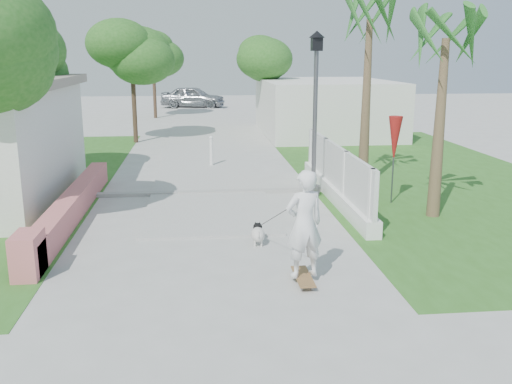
{
  "coord_description": "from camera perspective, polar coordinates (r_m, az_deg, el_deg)",
  "views": [
    {
      "loc": [
        -0.28,
        -9.66,
        3.86
      ],
      "look_at": [
        0.9,
        1.61,
        1.1
      ],
      "focal_mm": 40.0,
      "sensor_mm": 36.0,
      "label": 1
    }
  ],
  "objects": [
    {
      "name": "ground",
      "position": [
        10.41,
        -4.03,
        -8.12
      ],
      "size": [
        90.0,
        90.0,
        0.0
      ],
      "primitive_type": "plane",
      "color": "#B7B7B2",
      "rests_on": "ground"
    },
    {
      "name": "path_strip",
      "position": [
        29.91,
        -5.39,
        6.26
      ],
      "size": [
        3.2,
        36.0,
        0.06
      ],
      "primitive_type": "cube",
      "color": "#B7B7B2",
      "rests_on": "ground"
    },
    {
      "name": "curb",
      "position": [
        16.12,
        -4.78,
        -0.04
      ],
      "size": [
        6.5,
        0.25,
        0.1
      ],
      "primitive_type": "cube",
      "color": "#999993",
      "rests_on": "ground"
    },
    {
      "name": "grass_right",
      "position": [
        19.49,
        16.13,
        1.73
      ],
      "size": [
        8.0,
        20.0,
        0.01
      ],
      "primitive_type": "cube",
      "color": "#31641F",
      "rests_on": "ground"
    },
    {
      "name": "pink_wall",
      "position": [
        14.01,
        -18.2,
        -1.69
      ],
      "size": [
        0.45,
        8.2,
        0.8
      ],
      "color": "#C8666A",
      "rests_on": "ground"
    },
    {
      "name": "lattice_fence",
      "position": [
        15.48,
        7.95,
        1.18
      ],
      "size": [
        0.35,
        7.0,
        1.5
      ],
      "color": "white",
      "rests_on": "ground"
    },
    {
      "name": "building_right",
      "position": [
        28.48,
        6.9,
        8.42
      ],
      "size": [
        6.0,
        8.0,
        2.6
      ],
      "primitive_type": "cube",
      "color": "silver",
      "rests_on": "ground"
    },
    {
      "name": "street_lamp",
      "position": [
        15.56,
        5.94,
        8.32
      ],
      "size": [
        0.44,
        0.44,
        4.44
      ],
      "color": "#59595E",
      "rests_on": "ground"
    },
    {
      "name": "bollard",
      "position": [
        19.94,
        -4.5,
        4.18
      ],
      "size": [
        0.14,
        0.14,
        1.09
      ],
      "color": "white",
      "rests_on": "ground"
    },
    {
      "name": "patio_umbrella",
      "position": [
        15.2,
        13.7,
        5.07
      ],
      "size": [
        0.36,
        0.36,
        2.3
      ],
      "color": "#59595E",
      "rests_on": "ground"
    },
    {
      "name": "tree_left_mid",
      "position": [
        18.88,
        -22.42,
        11.57
      ],
      "size": [
        3.2,
        3.2,
        4.85
      ],
      "color": "#4C3826",
      "rests_on": "ground"
    },
    {
      "name": "tree_path_left",
      "position": [
        25.78,
        -12.29,
        13.29
      ],
      "size": [
        3.4,
        3.4,
        5.23
      ],
      "color": "#4C3826",
      "rests_on": "ground"
    },
    {
      "name": "tree_path_right",
      "position": [
        29.85,
        0.81,
        12.98
      ],
      "size": [
        3.0,
        3.0,
        4.79
      ],
      "color": "#4C3826",
      "rests_on": "ground"
    },
    {
      "name": "tree_path_far",
      "position": [
        35.73,
        -10.24,
        13.4
      ],
      "size": [
        3.2,
        3.2,
        5.17
      ],
      "color": "#4C3826",
      "rests_on": "ground"
    },
    {
      "name": "palm_far",
      "position": [
        16.89,
        11.26,
        15.55
      ],
      "size": [
        1.8,
        1.8,
        5.3
      ],
      "color": "brown",
      "rests_on": "ground"
    },
    {
      "name": "palm_near",
      "position": [
        14.06,
        18.4,
        13.39
      ],
      "size": [
        1.8,
        1.8,
        4.7
      ],
      "color": "brown",
      "rests_on": "ground"
    },
    {
      "name": "skateboarder",
      "position": [
        10.26,
        2.98,
        -2.97
      ],
      "size": [
        0.95,
        2.78,
        1.99
      ],
      "rotation": [
        0.0,
        0.0,
        3.41
      ],
      "color": "olive",
      "rests_on": "ground"
    },
    {
      "name": "dog",
      "position": [
        11.82,
        0.2,
        -4.17
      ],
      "size": [
        0.31,
        0.64,
        0.44
      ],
      "rotation": [
        0.0,
        0.0,
        -0.07
      ],
      "color": "silver",
      "rests_on": "ground"
    },
    {
      "name": "parked_car",
      "position": [
        42.32,
        -6.31,
        9.42
      ],
      "size": [
        4.9,
        2.93,
        1.56
      ],
      "primitive_type": "imported",
      "rotation": [
        0.0,
        0.0,
        1.32
      ],
      "color": "#95989C",
      "rests_on": "ground"
    }
  ]
}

